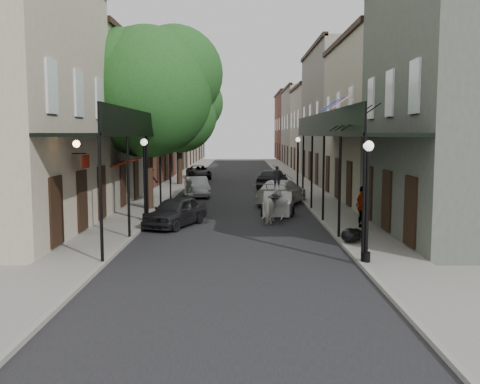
{
  "coord_description": "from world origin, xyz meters",
  "views": [
    {
      "loc": [
        0.27,
        -18.1,
        4.01
      ],
      "look_at": [
        0.22,
        4.29,
        1.6
      ],
      "focal_mm": 40.0,
      "sensor_mm": 36.0,
      "label": 1
    }
  ],
  "objects_px": {
    "car_left_far": "(199,172)",
    "car_right_far": "(273,179)",
    "tree_near": "(156,87)",
    "pedestrian_sidewalk_right": "(363,207)",
    "tree_far": "(184,111)",
    "lamppost_right_far": "(298,164)",
    "lamppost_left": "(145,178)",
    "carriage": "(278,196)",
    "horse": "(273,206)",
    "pedestrian_sidewalk_left": "(150,180)",
    "pedestrian_walking": "(189,193)",
    "lamppost_right_near": "(367,199)",
    "car_left_mid": "(197,187)",
    "car_right_near": "(281,192)",
    "car_left_near": "(176,212)"
  },
  "relations": [
    {
      "from": "tree_far",
      "to": "carriage",
      "type": "height_order",
      "value": "tree_far"
    },
    {
      "from": "lamppost_left",
      "to": "tree_near",
      "type": "bearing_deg",
      "value": 91.34
    },
    {
      "from": "lamppost_right_far",
      "to": "car_right_far",
      "type": "xyz_separation_m",
      "value": [
        -1.5,
        3.24,
        -1.27
      ]
    },
    {
      "from": "lamppost_right_far",
      "to": "car_right_near",
      "type": "bearing_deg",
      "value": -105.33
    },
    {
      "from": "horse",
      "to": "car_right_far",
      "type": "height_order",
      "value": "car_right_far"
    },
    {
      "from": "horse",
      "to": "pedestrian_walking",
      "type": "distance_m",
      "value": 6.85
    },
    {
      "from": "carriage",
      "to": "car_right_near",
      "type": "bearing_deg",
      "value": 92.73
    },
    {
      "from": "lamppost_right_near",
      "to": "car_left_mid",
      "type": "distance_m",
      "value": 19.59
    },
    {
      "from": "lamppost_right_far",
      "to": "horse",
      "type": "distance_m",
      "value": 12.3
    },
    {
      "from": "tree_far",
      "to": "lamppost_left",
      "type": "distance_m",
      "value": 18.57
    },
    {
      "from": "car_left_mid",
      "to": "car_right_far",
      "type": "distance_m",
      "value": 7.14
    },
    {
      "from": "tree_near",
      "to": "carriage",
      "type": "xyz_separation_m",
      "value": [
        6.32,
        -1.84,
        -5.5
      ]
    },
    {
      "from": "lamppost_right_far",
      "to": "car_right_far",
      "type": "relative_size",
      "value": 0.81
    },
    {
      "from": "pedestrian_walking",
      "to": "car_right_far",
      "type": "height_order",
      "value": "car_right_far"
    },
    {
      "from": "lamppost_right_near",
      "to": "carriage",
      "type": "xyz_separation_m",
      "value": [
        -1.98,
        10.33,
        -1.06
      ]
    },
    {
      "from": "car_left_mid",
      "to": "car_right_far",
      "type": "xyz_separation_m",
      "value": [
        5.2,
        4.89,
        0.14
      ]
    },
    {
      "from": "lamppost_right_near",
      "to": "car_left_near",
      "type": "relative_size",
      "value": 0.97
    },
    {
      "from": "tree_far",
      "to": "pedestrian_sidewalk_right",
      "type": "distance_m",
      "value": 22.9
    },
    {
      "from": "horse",
      "to": "car_right_near",
      "type": "distance_m",
      "value": 6.59
    },
    {
      "from": "lamppost_right_near",
      "to": "car_right_far",
      "type": "relative_size",
      "value": 0.81
    },
    {
      "from": "pedestrian_sidewalk_left",
      "to": "car_left_mid",
      "type": "distance_m",
      "value": 3.33
    },
    {
      "from": "horse",
      "to": "car_left_mid",
      "type": "relative_size",
      "value": 0.47
    },
    {
      "from": "lamppost_right_far",
      "to": "carriage",
      "type": "xyz_separation_m",
      "value": [
        -1.98,
        -9.67,
        -1.06
      ]
    },
    {
      "from": "horse",
      "to": "car_right_near",
      "type": "bearing_deg",
      "value": -88.25
    },
    {
      "from": "carriage",
      "to": "pedestrian_walking",
      "type": "distance_m",
      "value": 5.58
    },
    {
      "from": "lamppost_right_near",
      "to": "car_left_near",
      "type": "xyz_separation_m",
      "value": [
        -6.7,
        7.01,
        -1.4
      ]
    },
    {
      "from": "tree_far",
      "to": "car_left_mid",
      "type": "bearing_deg",
      "value": -78.13
    },
    {
      "from": "pedestrian_walking",
      "to": "pedestrian_sidewalk_left",
      "type": "relative_size",
      "value": 0.86
    },
    {
      "from": "tree_near",
      "to": "pedestrian_sidewalk_left",
      "type": "distance_m",
      "value": 9.05
    },
    {
      "from": "car_left_far",
      "to": "car_right_far",
      "type": "xyz_separation_m",
      "value": [
        6.2,
        -9.04,
        0.17
      ]
    },
    {
      "from": "horse",
      "to": "pedestrian_sidewalk_left",
      "type": "bearing_deg",
      "value": -46.83
    },
    {
      "from": "pedestrian_sidewalk_right",
      "to": "car_left_mid",
      "type": "height_order",
      "value": "pedestrian_sidewalk_right"
    },
    {
      "from": "pedestrian_sidewalk_left",
      "to": "tree_near",
      "type": "bearing_deg",
      "value": 107.68
    },
    {
      "from": "lamppost_right_near",
      "to": "pedestrian_sidewalk_right",
      "type": "relative_size",
      "value": 2.09
    },
    {
      "from": "carriage",
      "to": "car_right_far",
      "type": "bearing_deg",
      "value": 97.1
    },
    {
      "from": "car_left_mid",
      "to": "car_right_far",
      "type": "height_order",
      "value": "car_right_far"
    },
    {
      "from": "tree_far",
      "to": "car_left_mid",
      "type": "height_order",
      "value": "tree_far"
    },
    {
      "from": "carriage",
      "to": "car_left_mid",
      "type": "xyz_separation_m",
      "value": [
        -4.72,
        8.02,
        -0.35
      ]
    },
    {
      "from": "tree_near",
      "to": "pedestrian_sidewalk_right",
      "type": "distance_m",
      "value": 12.64
    },
    {
      "from": "carriage",
      "to": "pedestrian_sidewalk_right",
      "type": "xyz_separation_m",
      "value": [
        3.22,
        -4.39,
        0.02
      ]
    },
    {
      "from": "lamppost_right_near",
      "to": "car_left_far",
      "type": "relative_size",
      "value": 0.85
    },
    {
      "from": "lamppost_left",
      "to": "pedestrian_sidewalk_right",
      "type": "relative_size",
      "value": 2.09
    },
    {
      "from": "tree_near",
      "to": "lamppost_left",
      "type": "xyz_separation_m",
      "value": [
        0.1,
        -4.18,
        -4.44
      ]
    },
    {
      "from": "car_right_far",
      "to": "car_right_near",
      "type": "bearing_deg",
      "value": 103.59
    },
    {
      "from": "tree_far",
      "to": "lamppost_right_far",
      "type": "distance_m",
      "value": 11.05
    },
    {
      "from": "pedestrian_sidewalk_left",
      "to": "car_right_far",
      "type": "bearing_deg",
      "value": -149.52
    },
    {
      "from": "lamppost_right_near",
      "to": "car_right_near",
      "type": "relative_size",
      "value": 0.75
    },
    {
      "from": "lamppost_right_near",
      "to": "pedestrian_walking",
      "type": "bearing_deg",
      "value": 116.75
    },
    {
      "from": "carriage",
      "to": "car_left_far",
      "type": "bearing_deg",
      "value": 113.83
    },
    {
      "from": "carriage",
      "to": "car_left_far",
      "type": "relative_size",
      "value": 0.58
    }
  ]
}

